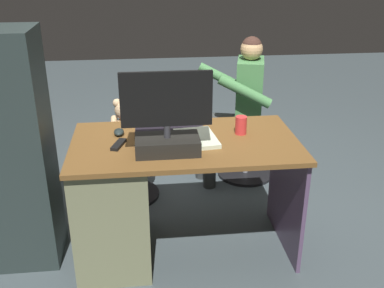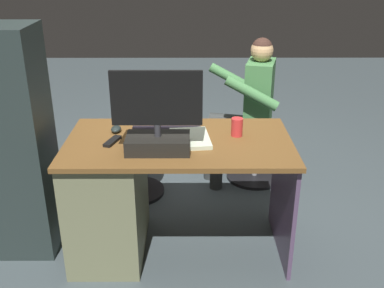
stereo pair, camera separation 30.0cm
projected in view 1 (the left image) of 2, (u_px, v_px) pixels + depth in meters
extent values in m
plane|color=#414C50|center=(180.00, 212.00, 3.31)|extent=(10.00, 10.00, 0.00)
cube|color=brown|center=(185.00, 143.00, 2.63)|extent=(1.32, 0.73, 0.03)
cube|color=#757856|center=(114.00, 203.00, 2.74)|extent=(0.42, 0.67, 0.72)
cube|color=#55405D|center=(286.00, 193.00, 2.85)|extent=(0.02, 0.66, 0.72)
cube|color=black|center=(167.00, 145.00, 2.47)|extent=(0.35, 0.21, 0.09)
cylinder|color=#333338|center=(167.00, 132.00, 2.44)|extent=(0.04, 0.04, 0.07)
cube|color=black|center=(166.00, 99.00, 2.37)|extent=(0.49, 0.02, 0.30)
cube|color=#19598C|center=(166.00, 98.00, 2.38)|extent=(0.45, 0.00, 0.27)
cube|color=black|center=(170.00, 132.00, 2.72)|extent=(0.42, 0.14, 0.02)
ellipsoid|color=#1F2928|center=(119.00, 132.00, 2.70)|extent=(0.06, 0.10, 0.04)
cylinder|color=red|center=(241.00, 125.00, 2.70)|extent=(0.07, 0.07, 0.11)
cube|color=black|center=(119.00, 144.00, 2.55)|extent=(0.09, 0.16, 0.02)
cube|color=beige|center=(196.00, 138.00, 2.63)|extent=(0.25, 0.32, 0.02)
cylinder|color=black|center=(130.00, 194.00, 3.53)|extent=(0.46, 0.46, 0.03)
cylinder|color=gray|center=(128.00, 171.00, 3.44)|extent=(0.04, 0.04, 0.39)
cylinder|color=maroon|center=(127.00, 144.00, 3.35)|extent=(0.36, 0.36, 0.06)
ellipsoid|color=#D7AF80|center=(126.00, 129.00, 3.31)|extent=(0.17, 0.14, 0.18)
sphere|color=#D7AF80|center=(125.00, 110.00, 3.25)|extent=(0.15, 0.15, 0.15)
sphere|color=beige|center=(125.00, 109.00, 3.31)|extent=(0.06, 0.06, 0.06)
sphere|color=#D7AF80|center=(131.00, 102.00, 3.23)|extent=(0.06, 0.06, 0.06)
sphere|color=#D7AF80|center=(117.00, 103.00, 3.22)|extent=(0.06, 0.06, 0.06)
cylinder|color=#D7AF80|center=(137.00, 122.00, 3.33)|extent=(0.05, 0.13, 0.09)
cylinder|color=#D7AF80|center=(114.00, 123.00, 3.31)|extent=(0.05, 0.13, 0.09)
cylinder|color=#D7AF80|center=(132.00, 131.00, 3.42)|extent=(0.06, 0.11, 0.06)
cylinder|color=#D7AF80|center=(121.00, 132.00, 3.41)|extent=(0.06, 0.11, 0.06)
cylinder|color=black|center=(245.00, 173.00, 3.85)|extent=(0.47, 0.47, 0.03)
cylinder|color=gray|center=(246.00, 151.00, 3.77)|extent=(0.04, 0.04, 0.39)
cylinder|color=#4B485C|center=(248.00, 126.00, 3.68)|extent=(0.35, 0.35, 0.06)
cube|color=#488149|center=(249.00, 92.00, 3.57)|extent=(0.27, 0.36, 0.52)
sphere|color=tan|center=(252.00, 49.00, 3.43)|extent=(0.17, 0.17, 0.17)
sphere|color=#412921|center=(252.00, 47.00, 3.42)|extent=(0.16, 0.16, 0.16)
cylinder|color=#488149|center=(245.00, 91.00, 3.32)|extent=(0.41, 0.18, 0.24)
cylinder|color=#488149|center=(223.00, 78.00, 3.66)|extent=(0.41, 0.18, 0.24)
cylinder|color=#323635|center=(232.00, 127.00, 3.53)|extent=(0.38, 0.20, 0.11)
cylinder|color=#323635|center=(210.00, 160.00, 3.57)|extent=(0.10, 0.10, 0.47)
cylinder|color=#323635|center=(223.00, 120.00, 3.68)|extent=(0.38, 0.20, 0.11)
cylinder|color=#323635|center=(202.00, 152.00, 3.72)|extent=(0.10, 0.10, 0.47)
cube|color=#273230|center=(11.00, 154.00, 2.57)|extent=(0.44, 0.36, 1.41)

